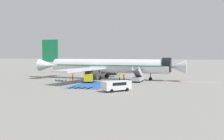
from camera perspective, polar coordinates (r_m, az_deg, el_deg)
name	(u,v)px	position (r m, az deg, el deg)	size (l,w,h in m)	color
ground_plane	(105,79)	(68.74, -1.62, -2.02)	(600.00, 600.00, 0.00)	gray
apron_leadline_yellow	(109,79)	(68.71, -0.68, -2.01)	(0.20, 75.35, 0.01)	gold
apron_stand_patch_blue	(92,85)	(55.71, -4.38, -3.28)	(6.96, 13.71, 0.01)	#2856A8
apron_walkway_bar_0	(72,88)	(51.74, -8.77, -3.82)	(0.44, 3.60, 0.01)	silver
apron_walkway_bar_1	(77,88)	(51.28, -7.54, -3.88)	(0.44, 3.60, 0.01)	silver
apron_walkway_bar_2	(83,88)	(50.84, -6.28, -3.93)	(0.44, 3.60, 0.01)	silver
apron_walkway_bar_3	(89,88)	(50.43, -5.00, -3.98)	(0.44, 3.60, 0.01)	silver
airliner	(106,66)	(68.72, -1.28, 0.87)	(40.73, 36.14, 10.66)	silver
boarding_stairs_forward	(137,78)	(62.11, 5.54, -1.73)	(2.52, 5.35, 3.69)	#ADB2BA
fuel_tanker	(101,69)	(91.13, -2.49, 0.32)	(9.62, 2.71, 3.21)	#38383D
service_van_0	(89,77)	(61.80, -5.07, -1.55)	(3.38, 5.27, 1.92)	yellow
service_van_1	(117,85)	(45.98, 1.01, -3.30)	(4.98, 5.12, 1.81)	silver
baggage_cart	(61,80)	(65.02, -11.08, -2.16)	(2.93, 2.21, 0.87)	gray
ground_crew_0	(124,77)	(64.18, 2.64, -1.46)	(0.48, 0.44, 1.80)	#191E38
ground_crew_1	(120,77)	(63.34, 1.65, -1.48)	(0.48, 0.45, 1.88)	black
ground_crew_2	(73,76)	(66.68, -8.54, -1.29)	(0.29, 0.46, 1.85)	black
traffic_cone_0	(166,81)	(62.18, 11.66, -2.44)	(0.41, 0.41, 0.46)	orange
traffic_cone_1	(70,80)	(66.01, -9.11, -2.07)	(0.43, 0.43, 0.48)	orange
traffic_cone_2	(111,81)	(60.34, -0.14, -2.50)	(0.50, 0.50, 0.55)	orange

